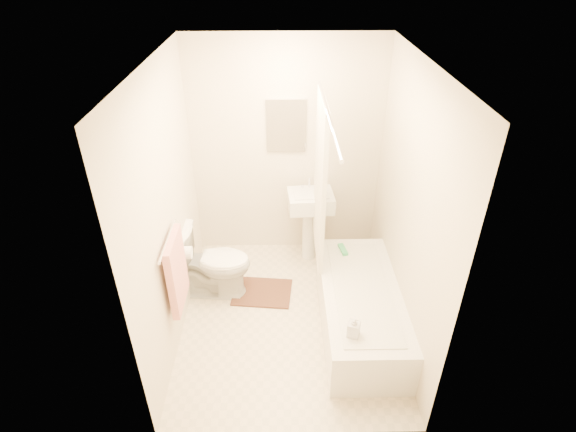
{
  "coord_description": "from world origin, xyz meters",
  "views": [
    {
      "loc": [
        -0.06,
        -3.16,
        3.14
      ],
      "look_at": [
        0.0,
        0.25,
        1.0
      ],
      "focal_mm": 28.0,
      "sensor_mm": 36.0,
      "label": 1
    }
  ],
  "objects_px": {
    "toilet": "(213,262)",
    "bathtub": "(360,308)",
    "sink": "(310,224)",
    "bath_mat": "(262,292)",
    "soap_bottle": "(354,327)"
  },
  "relations": [
    {
      "from": "toilet",
      "to": "bathtub",
      "type": "relative_size",
      "value": 0.49
    },
    {
      "from": "sink",
      "to": "bath_mat",
      "type": "bearing_deg",
      "value": -134.72
    },
    {
      "from": "bathtub",
      "to": "sink",
      "type": "bearing_deg",
      "value": 110.76
    },
    {
      "from": "bath_mat",
      "to": "toilet",
      "type": "bearing_deg",
      "value": 175.34
    },
    {
      "from": "bath_mat",
      "to": "bathtub",
      "type": "bearing_deg",
      "value": -27.07
    },
    {
      "from": "toilet",
      "to": "sink",
      "type": "relative_size",
      "value": 0.83
    },
    {
      "from": "toilet",
      "to": "bath_mat",
      "type": "distance_m",
      "value": 0.61
    },
    {
      "from": "bathtub",
      "to": "bath_mat",
      "type": "xyz_separation_m",
      "value": [
        -0.92,
        0.47,
        -0.21
      ]
    },
    {
      "from": "toilet",
      "to": "bath_mat",
      "type": "relative_size",
      "value": 1.31
    },
    {
      "from": "toilet",
      "to": "bathtub",
      "type": "xyz_separation_m",
      "value": [
        1.4,
        -0.51,
        -0.16
      ]
    },
    {
      "from": "sink",
      "to": "bathtub",
      "type": "distance_m",
      "value": 1.17
    },
    {
      "from": "toilet",
      "to": "soap_bottle",
      "type": "distance_m",
      "value": 1.64
    },
    {
      "from": "toilet",
      "to": "soap_bottle",
      "type": "relative_size",
      "value": 3.82
    },
    {
      "from": "bathtub",
      "to": "bath_mat",
      "type": "bearing_deg",
      "value": 152.93
    },
    {
      "from": "toilet",
      "to": "sink",
      "type": "bearing_deg",
      "value": -56.11
    }
  ]
}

